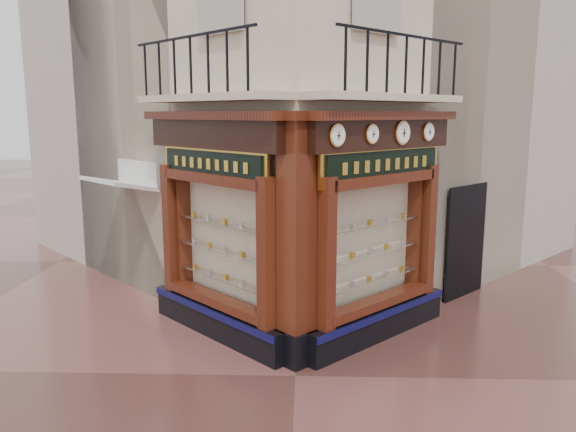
{
  "coord_description": "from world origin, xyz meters",
  "views": [
    {
      "loc": [
        0.15,
        -7.97,
        3.94
      ],
      "look_at": [
        -0.18,
        2.0,
        2.12
      ],
      "focal_mm": 35.0,
      "sensor_mm": 36.0,
      "label": 1
    }
  ],
  "objects_px": {
    "clock_c": "(402,133)",
    "clock_b": "(372,134)",
    "clock_d": "(428,132)",
    "signboard_left": "(212,164)",
    "clock_a": "(337,135)",
    "corner_pilaster": "(296,244)",
    "awning": "(125,298)",
    "signboard_right": "(384,164)"
  },
  "relations": [
    {
      "from": "clock_a",
      "to": "signboard_right",
      "type": "relative_size",
      "value": 0.15
    },
    {
      "from": "clock_b",
      "to": "clock_c",
      "type": "distance_m",
      "value": 0.82
    },
    {
      "from": "clock_a",
      "to": "clock_d",
      "type": "height_order",
      "value": "clock_a"
    },
    {
      "from": "clock_c",
      "to": "awning",
      "type": "bearing_deg",
      "value": 116.08
    },
    {
      "from": "corner_pilaster",
      "to": "signboard_right",
      "type": "height_order",
      "value": "corner_pilaster"
    },
    {
      "from": "clock_a",
      "to": "signboard_left",
      "type": "bearing_deg",
      "value": 108.91
    },
    {
      "from": "clock_b",
      "to": "clock_c",
      "type": "xyz_separation_m",
      "value": [
        0.58,
        0.58,
        0.0
      ]
    },
    {
      "from": "signboard_right",
      "to": "clock_a",
      "type": "bearing_deg",
      "value": -175.21
    },
    {
      "from": "corner_pilaster",
      "to": "clock_d",
      "type": "distance_m",
      "value": 3.34
    },
    {
      "from": "clock_c",
      "to": "signboard_left",
      "type": "relative_size",
      "value": 0.19
    },
    {
      "from": "awning",
      "to": "signboard_right",
      "type": "relative_size",
      "value": 0.74
    },
    {
      "from": "clock_a",
      "to": "clock_c",
      "type": "relative_size",
      "value": 0.85
    },
    {
      "from": "clock_a",
      "to": "clock_b",
      "type": "distance_m",
      "value": 0.83
    },
    {
      "from": "corner_pilaster",
      "to": "clock_c",
      "type": "distance_m",
      "value": 2.7
    },
    {
      "from": "clock_c",
      "to": "clock_b",
      "type": "bearing_deg",
      "value": -180.0
    },
    {
      "from": "corner_pilaster",
      "to": "clock_a",
      "type": "relative_size",
      "value": 11.46
    },
    {
      "from": "signboard_left",
      "to": "signboard_right",
      "type": "distance_m",
      "value": 2.92
    },
    {
      "from": "clock_d",
      "to": "clock_c",
      "type": "bearing_deg",
      "value": -180.0
    },
    {
      "from": "clock_b",
      "to": "corner_pilaster",
      "type": "bearing_deg",
      "value": 161.24
    },
    {
      "from": "clock_a",
      "to": "clock_b",
      "type": "height_order",
      "value": "clock_a"
    },
    {
      "from": "awning",
      "to": "signboard_left",
      "type": "distance_m",
      "value": 4.38
    },
    {
      "from": "clock_b",
      "to": "clock_d",
      "type": "height_order",
      "value": "clock_d"
    },
    {
      "from": "corner_pilaster",
      "to": "clock_d",
      "type": "xyz_separation_m",
      "value": [
        2.32,
        1.72,
        1.67
      ]
    },
    {
      "from": "clock_b",
      "to": "signboard_left",
      "type": "xyz_separation_m",
      "value": [
        -2.65,
        0.43,
        -0.52
      ]
    },
    {
      "from": "clock_d",
      "to": "awning",
      "type": "height_order",
      "value": "clock_d"
    },
    {
      "from": "clock_a",
      "to": "signboard_right",
      "type": "height_order",
      "value": "clock_a"
    },
    {
      "from": "clock_b",
      "to": "awning",
      "type": "distance_m",
      "value": 6.63
    },
    {
      "from": "clock_b",
      "to": "clock_c",
      "type": "height_order",
      "value": "clock_c"
    },
    {
      "from": "signboard_left",
      "to": "corner_pilaster",
      "type": "bearing_deg",
      "value": -169.75
    },
    {
      "from": "clock_b",
      "to": "clock_d",
      "type": "bearing_deg",
      "value": 0.0
    },
    {
      "from": "clock_c",
      "to": "signboard_left",
      "type": "height_order",
      "value": "clock_c"
    },
    {
      "from": "clock_c",
      "to": "awning",
      "type": "xyz_separation_m",
      "value": [
        -5.55,
        1.9,
        -3.62
      ]
    },
    {
      "from": "clock_a",
      "to": "signboard_right",
      "type": "distance_m",
      "value": 1.42
    },
    {
      "from": "clock_a",
      "to": "corner_pilaster",
      "type": "bearing_deg",
      "value": 135.16
    },
    {
      "from": "awning",
      "to": "clock_b",
      "type": "bearing_deg",
      "value": -161.55
    },
    {
      "from": "clock_d",
      "to": "signboard_left",
      "type": "distance_m",
      "value": 3.88
    },
    {
      "from": "corner_pilaster",
      "to": "signboard_left",
      "type": "bearing_deg",
      "value": 100.25
    },
    {
      "from": "clock_a",
      "to": "clock_d",
      "type": "xyz_separation_m",
      "value": [
        1.71,
        1.71,
        -0.0
      ]
    },
    {
      "from": "signboard_left",
      "to": "clock_d",
      "type": "bearing_deg",
      "value": -124.47
    },
    {
      "from": "clock_c",
      "to": "signboard_left",
      "type": "distance_m",
      "value": 3.28
    },
    {
      "from": "signboard_left",
      "to": "clock_a",
      "type": "bearing_deg",
      "value": -161.09
    },
    {
      "from": "clock_a",
      "to": "clock_c",
      "type": "bearing_deg",
      "value": -0.0
    }
  ]
}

